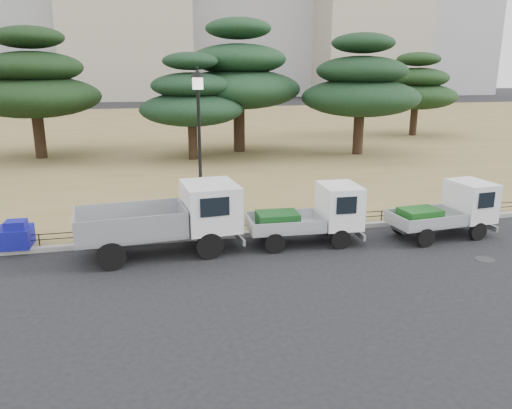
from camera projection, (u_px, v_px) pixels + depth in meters
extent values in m
plane|color=black|center=(271.00, 263.00, 15.07)|extent=(220.00, 220.00, 0.00)
cube|color=olive|center=(183.00, 133.00, 43.79)|extent=(120.00, 56.00, 0.15)
cube|color=gray|center=(252.00, 234.00, 17.49)|extent=(120.00, 0.25, 0.16)
cylinder|color=black|center=(210.00, 246.00, 15.30)|extent=(0.86, 0.24, 0.84)
cylinder|color=black|center=(198.00, 228.00, 16.99)|extent=(0.86, 0.24, 0.84)
cylinder|color=black|center=(111.00, 257.00, 14.44)|extent=(0.86, 0.24, 0.84)
cylinder|color=black|center=(109.00, 237.00, 16.13)|extent=(0.86, 0.24, 0.84)
cube|color=#2D2D30|center=(159.00, 234.00, 15.67)|extent=(4.78, 1.40, 0.15)
cube|color=gray|center=(131.00, 222.00, 15.29)|extent=(3.42, 2.12, 0.82)
cube|color=silver|center=(210.00, 206.00, 15.95)|extent=(1.80, 2.14, 1.45)
cylinder|color=black|center=(340.00, 239.00, 16.19)|extent=(0.66, 0.20, 0.65)
cylinder|color=black|center=(326.00, 226.00, 17.57)|extent=(0.66, 0.20, 0.65)
cylinder|color=black|center=(275.00, 243.00, 15.81)|extent=(0.66, 0.20, 0.65)
cylinder|color=black|center=(266.00, 229.00, 17.18)|extent=(0.66, 0.20, 0.65)
cube|color=#2D2D30|center=(303.00, 230.00, 16.65)|extent=(3.55, 0.95, 0.15)
cube|color=#B3B5BB|center=(285.00, 222.00, 16.46)|extent=(2.49, 1.58, 0.44)
cube|color=white|center=(339.00, 205.00, 16.66)|extent=(1.29, 1.66, 1.40)
cube|color=#154B1B|center=(278.00, 220.00, 16.39)|extent=(1.38, 1.02, 0.48)
cylinder|color=black|center=(478.00, 231.00, 17.00)|extent=(0.65, 0.23, 0.63)
cylinder|color=black|center=(450.00, 220.00, 18.28)|extent=(0.65, 0.23, 0.63)
cylinder|color=black|center=(425.00, 238.00, 16.35)|extent=(0.65, 0.23, 0.63)
cylinder|color=black|center=(401.00, 225.00, 17.63)|extent=(0.65, 0.23, 0.63)
cube|color=#2D2D30|center=(440.00, 224.00, 17.29)|extent=(3.47, 1.11, 0.15)
cube|color=#ACAFB4|center=(425.00, 218.00, 17.02)|extent=(2.49, 1.66, 0.42)
cube|color=silver|center=(470.00, 200.00, 17.46)|extent=(1.33, 1.67, 1.34)
cube|color=#175218|center=(420.00, 215.00, 16.92)|extent=(1.38, 1.06, 0.46)
cylinder|color=black|center=(202.00, 230.00, 17.36)|extent=(0.42, 0.42, 0.15)
cylinder|color=black|center=(200.00, 161.00, 16.71)|extent=(0.11, 0.11, 4.72)
cylinder|color=white|center=(198.00, 83.00, 16.03)|extent=(0.38, 0.38, 0.38)
cone|color=black|center=(197.00, 73.00, 15.95)|extent=(0.49, 0.49, 0.24)
cylinder|color=black|center=(251.00, 225.00, 17.56)|extent=(38.00, 0.03, 0.03)
cylinder|color=black|center=(251.00, 220.00, 17.51)|extent=(38.00, 0.03, 0.03)
cylinder|color=black|center=(251.00, 225.00, 17.56)|extent=(0.04, 0.04, 0.40)
cube|color=#11138B|center=(9.00, 237.00, 15.94)|extent=(1.38, 1.03, 0.63)
cube|color=#11138B|center=(16.00, 225.00, 15.75)|extent=(0.65, 0.56, 0.27)
cylinder|color=#2D2D30|center=(485.00, 259.00, 15.35)|extent=(0.60, 0.60, 0.01)
cylinder|color=black|center=(39.00, 133.00, 31.22)|extent=(0.70, 0.70, 3.10)
ellipsoid|color=black|center=(35.00, 97.00, 30.62)|extent=(7.95, 7.95, 2.54)
ellipsoid|color=black|center=(32.00, 67.00, 30.16)|extent=(6.07, 6.07, 1.94)
ellipsoid|color=black|center=(28.00, 37.00, 29.70)|extent=(4.19, 4.19, 1.34)
cylinder|color=black|center=(193.00, 139.00, 30.89)|extent=(0.57, 0.57, 2.51)
ellipsoid|color=black|center=(192.00, 109.00, 30.40)|extent=(6.34, 6.34, 2.03)
ellipsoid|color=black|center=(191.00, 85.00, 30.02)|extent=(4.84, 4.84, 1.55)
ellipsoid|color=black|center=(190.00, 61.00, 29.65)|extent=(3.34, 3.34, 1.07)
cylinder|color=black|center=(239.00, 126.00, 33.66)|extent=(0.76, 0.76, 3.38)
ellipsoid|color=#16331C|center=(239.00, 89.00, 33.01)|extent=(8.14, 8.14, 2.61)
ellipsoid|color=#16331C|center=(239.00, 59.00, 32.50)|extent=(6.22, 6.22, 1.99)
ellipsoid|color=#16331C|center=(238.00, 28.00, 31.99)|extent=(4.29, 4.29, 1.37)
cylinder|color=black|center=(358.00, 131.00, 32.68)|extent=(0.67, 0.67, 2.98)
ellipsoid|color=black|center=(360.00, 98.00, 32.11)|extent=(7.58, 7.58, 2.42)
ellipsoid|color=black|center=(362.00, 71.00, 31.66)|extent=(5.78, 5.78, 1.85)
ellipsoid|color=black|center=(363.00, 43.00, 31.21)|extent=(3.99, 3.99, 1.28)
cylinder|color=black|center=(414.00, 119.00, 41.76)|extent=(0.59, 0.59, 2.63)
ellipsoid|color=black|center=(416.00, 96.00, 41.26)|extent=(6.71, 6.71, 2.15)
ellipsoid|color=black|center=(417.00, 78.00, 40.86)|extent=(5.12, 5.12, 1.64)
ellipsoid|color=black|center=(419.00, 59.00, 40.47)|extent=(3.54, 3.54, 1.13)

